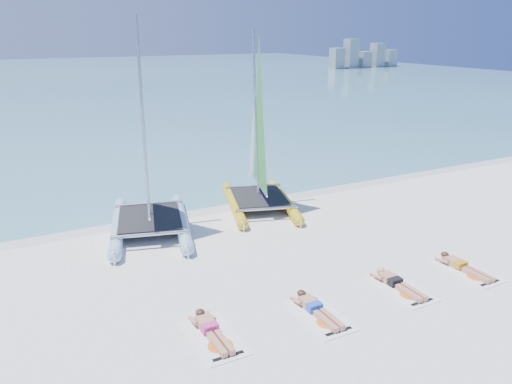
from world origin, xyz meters
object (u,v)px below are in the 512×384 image
Objects in this scene: sunbather_d at (462,265)px; sunbather_a at (211,329)px; towel_c at (401,289)px; sunbather_c at (396,282)px; towel_d at (467,272)px; catamaran_blue at (146,168)px; towel_a at (214,338)px; towel_b at (320,316)px; sunbather_b at (315,308)px; catamaran_yellow at (257,150)px.

sunbather_a is at bearing 177.23° from sunbather_d.
sunbather_c is at bearing 90.00° from towel_c.
catamaran_blue is at bearing 133.83° from towel_d.
catamaran_blue reaches higher than towel_a.
towel_d is (2.33, -0.30, -0.11)m from sunbather_c.
towel_c is 0.22m from sunbather_c.
towel_c is 1.07× the size of sunbather_d.
sunbather_a is 5.19m from sunbather_c.
towel_d is at bearing -2.61° from towel_c.
towel_a is 1.07× the size of sunbather_c.
towel_c is at bearing 1.66° from towel_b.
sunbather_c is (5.18, -0.26, 0.00)m from sunbather_a.
catamaran_blue reaches higher than towel_c.
sunbather_d is (4.94, -0.03, 0.00)m from sunbather_b.
catamaran_yellow is (4.48, 0.70, -0.03)m from catamaran_blue.
towel_a is (-5.04, -7.59, -2.11)m from catamaran_yellow.
towel_c is 2.34m from sunbather_d.
sunbather_b is at bearing -178.34° from sunbather_c.
sunbather_b is at bearing 179.64° from sunbather_d.
catamaran_blue is at bearing 106.00° from sunbather_b.
sunbather_c reaches higher than towel_d.
towel_b is at bearing 179.64° from towel_d.
sunbather_b is 0.93× the size of towel_d.
towel_a is 1.00× the size of towel_d.
catamaran_blue is 3.89× the size of towel_d.
catamaran_blue reaches higher than sunbather_b.
catamaran_blue is 4.16× the size of sunbather_d.
catamaran_yellow is 3.89× the size of sunbather_b.
sunbather_b is 2.61m from sunbather_c.
towel_c is (5.18, -0.26, 0.00)m from towel_a.
catamaran_blue is 4.16× the size of sunbather_b.
towel_d is (2.48, -7.95, -2.11)m from catamaran_yellow.
towel_b and towel_d have the same top height.
catamaran_yellow is 9.17m from sunbather_a.
towel_b is (2.57, -0.33, 0.00)m from towel_a.
towel_b is (2.57, -0.52, -0.11)m from sunbather_a.
towel_d is (4.94, -0.22, -0.11)m from sunbather_b.
catamaran_yellow is 8.39m from sunbather_d.
towel_d is at bearing -31.12° from catamaran_blue.
towel_a is at bearing 179.28° from sunbather_c.
sunbather_d is at bearing 2.10° from towel_c.
towel_c is at bearing -2.84° from towel_a.
towel_b is at bearing -174.15° from sunbather_c.
towel_a is 1.00× the size of towel_b.
sunbather_a is (-5.04, -7.39, -2.00)m from catamaran_yellow.
catamaran_blue reaches higher than towel_d.
catamaran_blue is 7.01m from sunbather_a.
sunbather_b is 0.93× the size of towel_c.
sunbather_c is at bearing 5.85° from towel_b.
towel_c is (5.18, -0.45, -0.11)m from sunbather_a.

